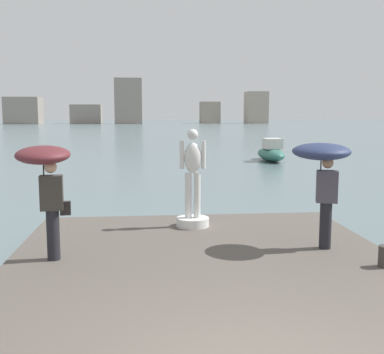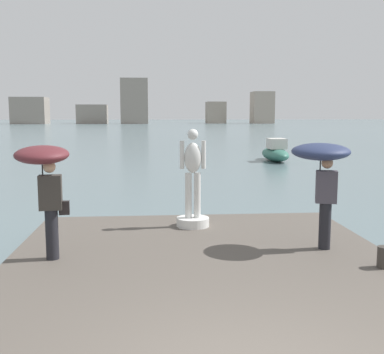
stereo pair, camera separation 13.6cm
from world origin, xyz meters
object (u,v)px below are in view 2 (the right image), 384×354
at_px(mooring_bollard, 384,257).
at_px(boat_mid, 275,153).
at_px(statue_white_figure, 193,192).
at_px(onlooker_left, 45,171).
at_px(onlooker_right, 322,163).

xyz_separation_m(mooring_bollard, boat_mid, (3.80, 21.53, -0.06)).
relative_size(statue_white_figure, mooring_bollard, 6.17).
distance_m(statue_white_figure, boat_mid, 19.57).
bearing_deg(boat_mid, onlooker_left, -114.62).
bearing_deg(onlooker_left, mooring_bollard, -9.62).
height_order(onlooker_right, mooring_bollard, onlooker_right).
height_order(statue_white_figure, boat_mid, statue_white_figure).
distance_m(onlooker_right, boat_mid, 20.85).
relative_size(onlooker_right, mooring_bollard, 5.65).
bearing_deg(onlooker_left, statue_white_figure, 38.86).
bearing_deg(onlooker_left, boat_mid, 65.38).
bearing_deg(onlooker_right, statue_white_figure, 139.06).
bearing_deg(onlooker_left, onlooker_right, 3.01).
height_order(mooring_bollard, boat_mid, boat_mid).
bearing_deg(mooring_bollard, statue_white_figure, 132.58).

